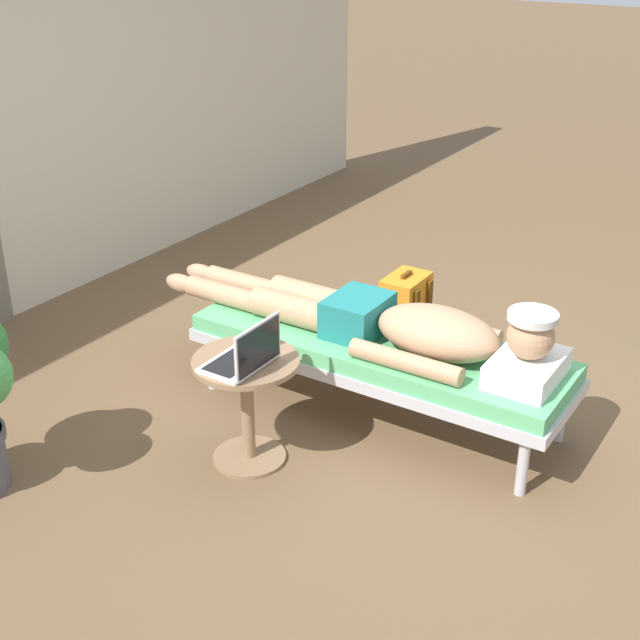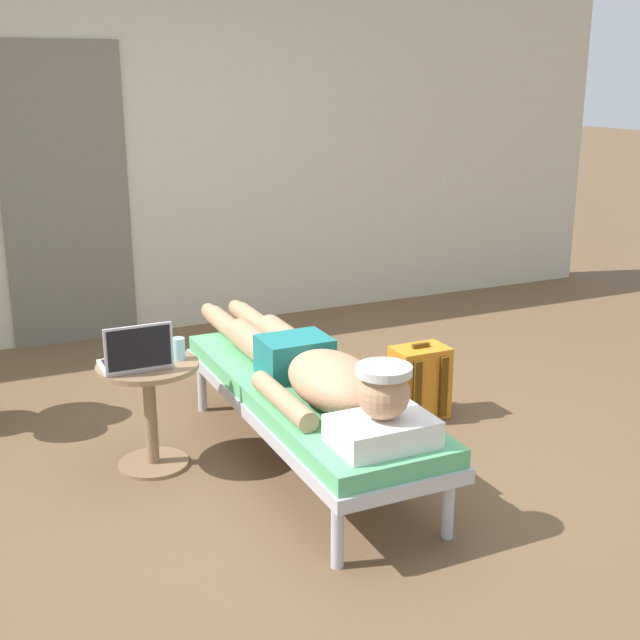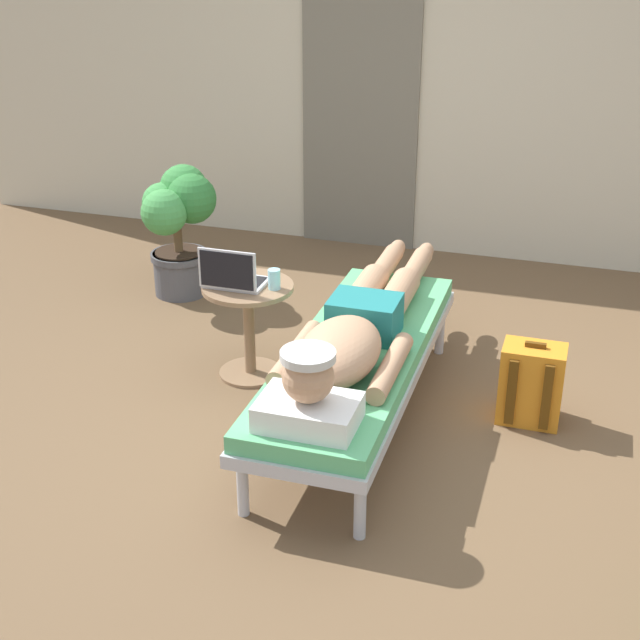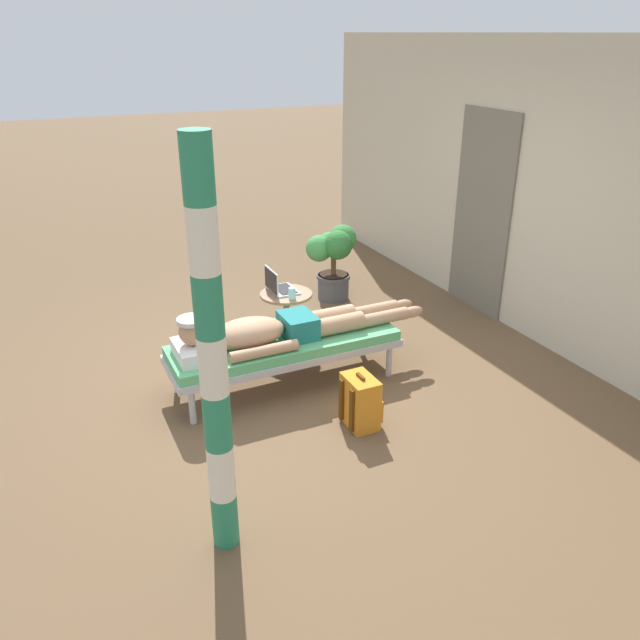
% 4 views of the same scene
% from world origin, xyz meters
% --- Properties ---
extents(ground_plane, '(40.00, 40.00, 0.00)m').
position_xyz_m(ground_plane, '(0.00, 0.00, 0.00)').
color(ground_plane, brown).
extents(house_wall_back, '(7.60, 0.20, 2.70)m').
position_xyz_m(house_wall_back, '(0.04, 2.63, 1.35)').
color(house_wall_back, beige).
rests_on(house_wall_back, ground).
extents(house_door_panel, '(0.84, 0.03, 2.04)m').
position_xyz_m(house_door_panel, '(-0.62, 2.52, 1.02)').
color(house_door_panel, '#6D6759').
rests_on(house_door_panel, ground).
extents(lounge_chair, '(0.60, 1.92, 0.42)m').
position_xyz_m(lounge_chair, '(0.04, 0.06, 0.35)').
color(lounge_chair, '#B7B7BC').
rests_on(lounge_chair, ground).
extents(person_reclining, '(0.53, 2.17, 0.33)m').
position_xyz_m(person_reclining, '(0.04, -0.02, 0.52)').
color(person_reclining, white).
rests_on(person_reclining, lounge_chair).
extents(side_table, '(0.48, 0.48, 0.52)m').
position_xyz_m(side_table, '(-0.63, 0.36, 0.36)').
color(side_table, '#8C6B4C').
rests_on(side_table, ground).
extents(laptop, '(0.31, 0.24, 0.23)m').
position_xyz_m(laptop, '(-0.69, 0.31, 0.58)').
color(laptop, silver).
rests_on(laptop, side_table).
extents(drink_glass, '(0.06, 0.06, 0.11)m').
position_xyz_m(drink_glass, '(-0.48, 0.35, 0.58)').
color(drink_glass, '#99D8E5').
rests_on(drink_glass, side_table).
extents(backpack, '(0.30, 0.26, 0.42)m').
position_xyz_m(backpack, '(0.85, 0.33, 0.20)').
color(backpack, orange).
rests_on(backpack, ground).
extents(potted_plant, '(0.48, 0.57, 0.83)m').
position_xyz_m(potted_plant, '(-1.45, 1.25, 0.50)').
color(potted_plant, '#4C4C51').
rests_on(potted_plant, ground).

